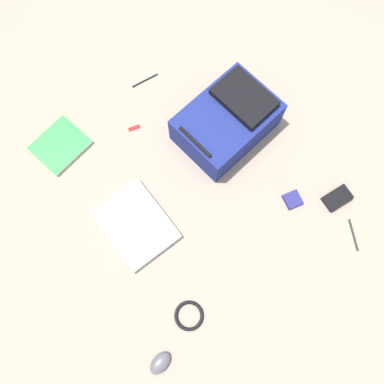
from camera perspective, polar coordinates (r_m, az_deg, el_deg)
ground_plane at (r=1.77m, az=0.23°, el=0.76°), size 4.02×4.02×0.00m
backpack at (r=1.80m, az=5.20°, el=10.29°), size 0.37×0.48×0.21m
laptop at (r=1.73m, az=-8.09°, el=-4.76°), size 0.34×0.28×0.03m
book_comic at (r=1.93m, az=-18.70°, el=6.45°), size 0.25×0.27×0.02m
computer_mouse at (r=1.69m, az=-4.66°, el=-23.64°), size 0.09×0.11×0.03m
cable_coil at (r=1.68m, az=-0.43°, el=-17.62°), size 0.12×0.12×0.01m
power_brick at (r=1.86m, az=20.43°, el=-0.84°), size 0.08×0.12×0.03m
pen_black at (r=1.86m, az=22.57°, el=-5.80°), size 0.13×0.07×0.01m
pen_blue at (r=2.02m, az=-6.90°, el=15.91°), size 0.02×0.14×0.01m
earbud_pouch at (r=1.80m, az=14.48°, el=-1.09°), size 0.08×0.08×0.02m
usb_stick at (r=1.90m, az=-8.45°, el=9.26°), size 0.03×0.06×0.01m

